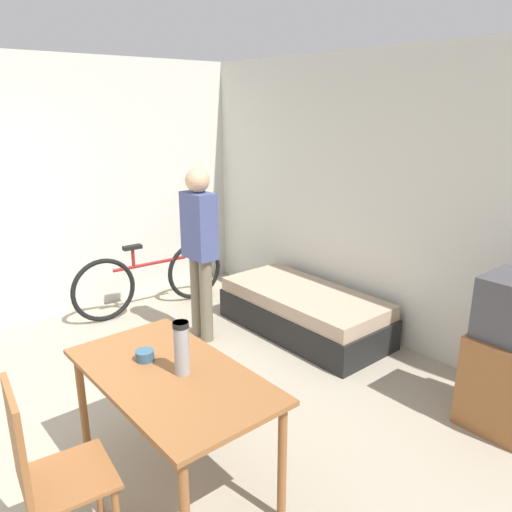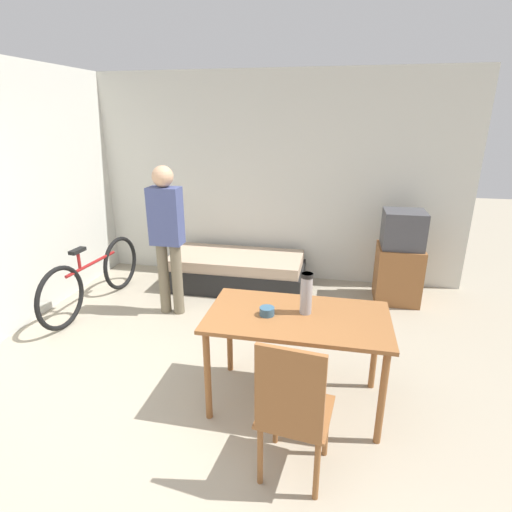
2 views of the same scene
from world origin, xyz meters
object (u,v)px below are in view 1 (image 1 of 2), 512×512
at_px(person_standing, 200,243).
at_px(mate_bowl, 145,355).
at_px(dining_table, 171,387).
at_px(wooden_chair, 44,468).
at_px(bicycle, 151,279).
at_px(thermos_flask, 182,346).
at_px(daybed, 304,311).
at_px(tv, 512,359).

relative_size(person_standing, mate_bowl, 15.22).
bearing_deg(dining_table, wooden_chair, -85.97).
bearing_deg(dining_table, person_standing, 141.15).
bearing_deg(bicycle, dining_table, -26.04).
distance_m(thermos_flask, mate_bowl, 0.32).
bearing_deg(daybed, mate_bowl, -70.03).
xyz_separation_m(thermos_flask, mate_bowl, (-0.27, -0.09, -0.14)).
height_order(daybed, tv, tv).
bearing_deg(mate_bowl, thermos_flask, 18.18).
bearing_deg(thermos_flask, wooden_chair, -90.00).
bearing_deg(mate_bowl, dining_table, 10.11).
height_order(dining_table, bicycle, bicycle).
bearing_deg(wooden_chair, mate_bowl, 111.38).
bearing_deg(mate_bowl, person_standing, 135.87).
bearing_deg(daybed, wooden_chair, -69.68).
relative_size(wooden_chair, mate_bowl, 9.14).
bearing_deg(person_standing, thermos_flask, -36.78).
bearing_deg(daybed, person_standing, -122.43).
relative_size(daybed, wooden_chair, 1.74).
bearing_deg(thermos_flask, dining_table, -135.97).
distance_m(daybed, dining_table, 2.38).
xyz_separation_m(person_standing, mate_bowl, (1.33, -1.29, -0.18)).
relative_size(wooden_chair, bicycle, 0.57).
relative_size(tv, mate_bowl, 10.19).
height_order(tv, bicycle, tv).
xyz_separation_m(daybed, wooden_chair, (1.06, -2.85, 0.34)).
bearing_deg(thermos_flask, tv, 64.96).
relative_size(daybed, thermos_flask, 5.52).
height_order(dining_table, wooden_chair, wooden_chair).
distance_m(person_standing, thermos_flask, 2.00).
height_order(wooden_chair, person_standing, person_standing).
xyz_separation_m(dining_table, wooden_chair, (0.05, -0.74, -0.12)).
height_order(tv, wooden_chair, tv).
bearing_deg(bicycle, mate_bowl, -28.97).
distance_m(dining_table, mate_bowl, 0.26).
xyz_separation_m(bicycle, thermos_flask, (2.56, -1.17, 0.58)).
distance_m(wooden_chair, person_standing, 2.59).
height_order(dining_table, thermos_flask, thermos_flask).
relative_size(tv, thermos_flask, 3.54).
bearing_deg(mate_bowl, bicycle, 151.03).
relative_size(dining_table, mate_bowl, 12.20).
bearing_deg(daybed, bicycle, -149.47).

